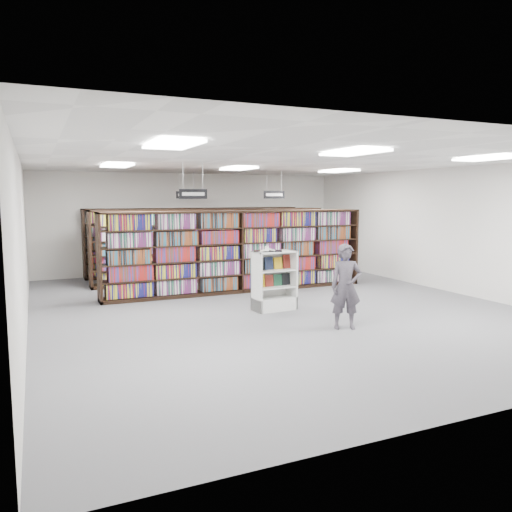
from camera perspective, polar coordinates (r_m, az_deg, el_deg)
name	(u,v)px	position (r m, az deg, el deg)	size (l,w,h in m)	color
floor	(272,307)	(11.22, 1.90, -5.82)	(12.00, 12.00, 0.00)	#55555A
ceiling	(273,162)	(10.98, 1.96, 10.71)	(10.00, 12.00, 0.10)	silver
wall_back	(193,223)	(16.58, -7.20, 3.78)	(10.00, 0.10, 3.20)	silver
wall_front	(509,273)	(6.20, 26.97, -1.75)	(10.00, 0.10, 3.20)	silver
wall_left	(22,244)	(9.88, -25.13, 1.24)	(0.10, 12.00, 3.20)	silver
wall_right	(445,230)	(13.91, 20.80, 2.84)	(0.10, 12.00, 3.20)	silver
bookshelf_row_near	(239,251)	(12.86, -1.99, 0.53)	(7.00, 0.60, 2.10)	black
bookshelf_row_mid	(213,245)	(14.72, -4.91, 1.30)	(7.00, 0.60, 2.10)	black
bookshelf_row_far	(196,240)	(16.33, -6.87, 1.81)	(7.00, 0.60, 2.10)	black
aisle_sign_left	(193,193)	(11.34, -7.19, 7.15)	(0.65, 0.02, 0.80)	#B2B2B7
aisle_sign_right	(274,194)	(14.31, 2.09, 7.10)	(0.65, 0.02, 0.80)	#B2B2B7
aisle_sign_center	(186,194)	(15.46, -7.96, 7.01)	(0.65, 0.02, 0.80)	#B2B2B7
troffer_front_left	(173,144)	(7.12, -9.52, 12.48)	(0.60, 1.20, 0.04)	white
troffer_front_center	(354,152)	(8.39, 11.16, 11.55)	(0.60, 1.20, 0.04)	white
troffer_front_right	(488,158)	(10.40, 25.02, 10.10)	(0.60, 1.20, 0.04)	white
troffer_back_left	(117,165)	(12.00, -15.63, 9.94)	(0.60, 1.20, 0.04)	white
troffer_back_center	(238,169)	(12.80, -2.02, 9.96)	(0.60, 1.20, 0.04)	white
troffer_back_right	(339,171)	(14.20, 9.43, 9.56)	(0.60, 1.20, 0.04)	white
endcap_display	(274,289)	(10.85, 2.03, -3.85)	(0.95, 0.53, 1.29)	white
open_book	(267,250)	(10.67, 1.32, 0.71)	(0.69, 0.56, 0.13)	black
shopper	(346,287)	(9.39, 10.24, -3.46)	(0.58, 0.38, 1.58)	#49434D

